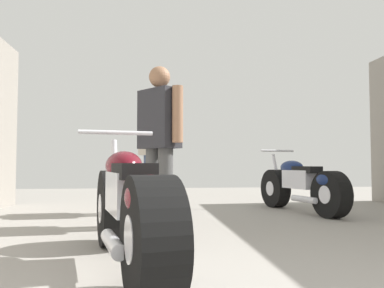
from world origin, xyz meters
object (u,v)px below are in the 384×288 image
at_px(mechanic_in_blue, 159,135).
at_px(motorcycle_maroon_cruiser, 129,208).
at_px(motorcycle_black_naked, 301,185).
at_px(mechanic_with_helmet, 152,140).

bearing_deg(mechanic_in_blue, motorcycle_maroon_cruiser, -97.89).
bearing_deg(motorcycle_maroon_cruiser, mechanic_in_blue, 82.11).
height_order(motorcycle_black_naked, mechanic_with_helmet, mechanic_with_helmet).
bearing_deg(motorcycle_maroon_cruiser, mechanic_with_helmet, 86.74).
xyz_separation_m(motorcycle_black_naked, mechanic_with_helmet, (-2.13, 0.10, 0.65)).
bearing_deg(mechanic_in_blue, motorcycle_black_naked, 27.80).
xyz_separation_m(motorcycle_maroon_cruiser, mechanic_with_helmet, (0.17, 2.91, 0.64)).
bearing_deg(mechanic_with_helmet, motorcycle_black_naked, -2.72).
distance_m(motorcycle_maroon_cruiser, motorcycle_black_naked, 3.63).
relative_size(motorcycle_black_naked, mechanic_with_helmet, 1.13).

